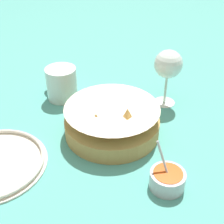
# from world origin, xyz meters

# --- Properties ---
(ground_plane) EXTENTS (4.00, 4.00, 0.00)m
(ground_plane) POSITION_xyz_m (0.00, 0.00, 0.00)
(ground_plane) COLOR teal
(food_basket) EXTENTS (0.24, 0.24, 0.10)m
(food_basket) POSITION_xyz_m (0.03, -0.03, 0.03)
(food_basket) COLOR #B2894C
(food_basket) RESTS_ON ground_plane
(sauce_cup) EXTENTS (0.07, 0.07, 0.10)m
(sauce_cup) POSITION_xyz_m (-0.18, 0.00, 0.02)
(sauce_cup) COLOR #B7B7BC
(sauce_cup) RESTS_ON ground_plane
(wine_glass) EXTENTS (0.08, 0.08, 0.16)m
(wine_glass) POSITION_xyz_m (0.04, -0.24, 0.12)
(wine_glass) COLOR silver
(wine_glass) RESTS_ON ground_plane
(beer_mug) EXTENTS (0.13, 0.09, 0.10)m
(beer_mug) POSITION_xyz_m (0.25, -0.03, 0.04)
(beer_mug) COLOR silver
(beer_mug) RESTS_ON ground_plane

